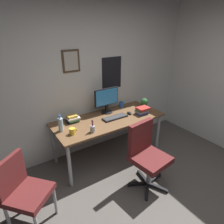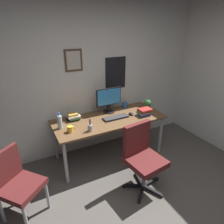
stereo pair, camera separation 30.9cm
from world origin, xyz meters
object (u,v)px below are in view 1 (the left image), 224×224
(office_chair, at_px, (146,152))
(keyboard, at_px, (115,117))
(coffee_mug_far, at_px, (121,104))
(water_bottle, at_px, (61,124))
(side_chair, at_px, (23,189))
(pen_cup, at_px, (93,129))
(book_stack_left, at_px, (73,119))
(book_stack_right, at_px, (142,110))
(monitor, at_px, (107,99))
(computer_mouse, at_px, (129,113))
(potted_plant, at_px, (144,103))
(coffee_mug_near, at_px, (72,131))

(office_chair, height_order, keyboard, office_chair)
(coffee_mug_far, bearing_deg, water_bottle, -168.38)
(side_chair, distance_m, keyboard, 1.68)
(side_chair, xyz_separation_m, pen_cup, (1.05, 0.33, 0.28))
(book_stack_left, relative_size, book_stack_right, 0.92)
(office_chair, relative_size, keyboard, 2.21)
(pen_cup, xyz_separation_m, book_stack_left, (-0.11, 0.47, -0.00))
(monitor, xyz_separation_m, keyboard, (-0.02, -0.28, -0.23))
(computer_mouse, relative_size, potted_plant, 0.56)
(water_bottle, xyz_separation_m, book_stack_right, (1.39, -0.19, -0.04))
(keyboard, distance_m, coffee_mug_far, 0.50)
(side_chair, xyz_separation_m, coffee_mug_near, (0.78, 0.43, 0.27))
(keyboard, relative_size, pen_cup, 2.15)
(potted_plant, height_order, book_stack_right, potted_plant)
(coffee_mug_near, xyz_separation_m, coffee_mug_far, (1.16, 0.43, 0.01))
(water_bottle, relative_size, coffee_mug_far, 2.08)
(monitor, xyz_separation_m, coffee_mug_far, (0.36, 0.05, -0.19))
(monitor, bearing_deg, water_bottle, -167.14)
(office_chair, xyz_separation_m, coffee_mug_near, (-0.77, 0.70, 0.25))
(pen_cup, bearing_deg, book_stack_right, 5.13)
(side_chair, xyz_separation_m, water_bottle, (0.68, 0.60, 0.33))
(coffee_mug_far, distance_m, book_stack_left, 1.01)
(side_chair, height_order, computer_mouse, side_chair)
(pen_cup, bearing_deg, coffee_mug_far, 30.85)
(pen_cup, relative_size, book_stack_left, 0.95)
(water_bottle, height_order, pen_cup, water_bottle)
(coffee_mug_near, bearing_deg, coffee_mug_far, 20.41)
(book_stack_right, bearing_deg, computer_mouse, 150.82)
(keyboard, xyz_separation_m, book_stack_left, (-0.64, 0.26, 0.04))
(office_chair, relative_size, water_bottle, 3.76)
(pen_cup, bearing_deg, potted_plant, 11.67)
(office_chair, bearing_deg, side_chair, 170.09)
(side_chair, bearing_deg, computer_mouse, 15.65)
(water_bottle, xyz_separation_m, coffee_mug_near, (0.10, -0.17, -0.06))
(side_chair, bearing_deg, water_bottle, 41.48)
(monitor, xyz_separation_m, potted_plant, (0.66, -0.24, -0.13))
(monitor, xyz_separation_m, pen_cup, (-0.55, -0.49, -0.19))
(keyboard, relative_size, coffee_mug_near, 3.53)
(side_chair, distance_m, pen_cup, 1.13)
(computer_mouse, bearing_deg, monitor, 134.81)
(side_chair, relative_size, book_stack_left, 4.18)
(monitor, height_order, book_stack_left, monitor)
(book_stack_right, bearing_deg, pen_cup, -174.87)
(coffee_mug_near, distance_m, pen_cup, 0.28)
(side_chair, height_order, book_stack_left, side_chair)
(book_stack_left, bearing_deg, side_chair, -139.94)
(keyboard, bearing_deg, book_stack_left, 157.57)
(keyboard, height_order, pen_cup, pen_cup)
(pen_cup, bearing_deg, monitor, 41.72)
(keyboard, height_order, coffee_mug_far, coffee_mug_far)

